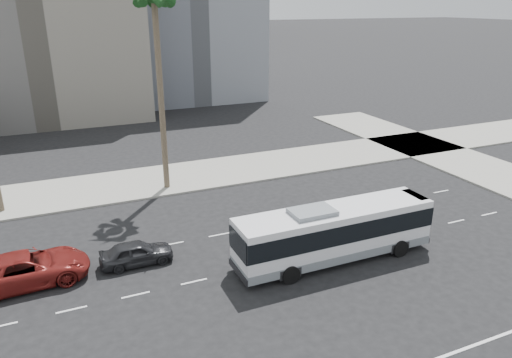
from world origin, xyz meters
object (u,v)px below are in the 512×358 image
city_bus (335,231)px  palm_near (154,0)px  car_a (136,253)px  car_b (27,269)px

city_bus → palm_near: palm_near is taller
city_bus → palm_near: (-5.97, 14.48, 12.03)m
car_a → palm_near: size_ratio=0.26×
city_bus → palm_near: size_ratio=0.76×
car_b → car_a: bearing=-95.6°
car_b → palm_near: bearing=-46.5°
city_bus → car_a: city_bus is taller
car_a → car_b: 5.51m
car_a → car_b: (-5.50, 0.25, 0.18)m
palm_near → car_a: bearing=-112.0°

